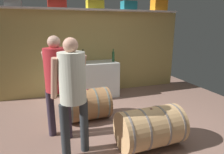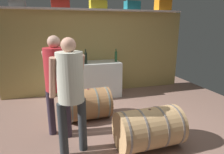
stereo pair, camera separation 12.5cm
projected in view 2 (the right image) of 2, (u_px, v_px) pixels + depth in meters
name	position (u px, v px, depth m)	size (l,w,h in m)	color
ground_plane	(119.00, 122.00, 3.62)	(6.01, 8.22, 0.02)	#8C685B
back_wall_panel	(97.00, 53.00, 5.10)	(4.81, 0.10, 2.10)	tan
high_shelf_board	(98.00, 10.00, 4.69)	(4.43, 0.40, 0.03)	silver
toolcase_grey	(17.00, 1.00, 4.17)	(0.33, 0.20, 0.24)	gray
toolcase_red	(60.00, 2.00, 4.41)	(0.41, 0.19, 0.28)	red
toolcase_yellow	(98.00, 5.00, 4.66)	(0.41, 0.20, 0.20)	yellow
toolcase_teal	(132.00, 6.00, 4.90)	(0.36, 0.25, 0.21)	#1E7481
toolcase_orange	(163.00, 5.00, 5.13)	(0.37, 0.29, 0.31)	orange
work_cabinet	(92.00, 79.00, 4.85)	(1.41, 0.61, 0.87)	white
wine_bottle_amber	(71.00, 59.00, 4.42)	(0.07, 0.07, 0.31)	brown
wine_bottle_green	(116.00, 56.00, 4.83)	(0.07, 0.07, 0.32)	#26502E
wine_bottle_dark	(86.00, 57.00, 4.54)	(0.07, 0.07, 0.35)	black
wine_glass	(64.00, 59.00, 4.74)	(0.07, 0.07, 0.13)	white
red_funnel	(72.00, 61.00, 4.61)	(0.11, 0.11, 0.12)	red
wine_barrel_near	(149.00, 128.00, 2.80)	(0.95, 0.62, 0.60)	tan
wine_barrel_far	(88.00, 104.00, 3.67)	(0.83, 0.62, 0.60)	#A27145
winemaker_pouring	(57.00, 77.00, 2.93)	(0.53, 0.48, 1.60)	#352A39
visitor_tasting	(70.00, 86.00, 2.48)	(0.51, 0.44, 1.60)	#2D3236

